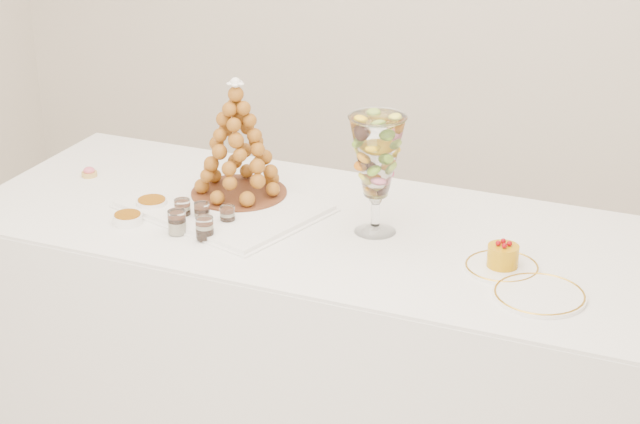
% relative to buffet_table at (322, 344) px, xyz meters
% --- Properties ---
extents(buffet_table, '(2.26, 0.96, 0.85)m').
position_rel_buffet_table_xyz_m(buffet_table, '(0.00, 0.00, 0.00)').
color(buffet_table, white).
rests_on(buffet_table, ground).
extents(lace_tray, '(0.67, 0.58, 0.02)m').
position_rel_buffet_table_xyz_m(lace_tray, '(-0.33, -0.00, 0.43)').
color(lace_tray, white).
rests_on(lace_tray, buffet_table).
extents(macaron_vase, '(0.17, 0.17, 0.36)m').
position_rel_buffet_table_xyz_m(macaron_vase, '(0.17, 0.01, 0.66)').
color(macaron_vase, white).
rests_on(macaron_vase, buffet_table).
extents(cake_plate, '(0.21, 0.21, 0.01)m').
position_rel_buffet_table_xyz_m(cake_plate, '(0.58, -0.10, 0.43)').
color(cake_plate, white).
rests_on(cake_plate, buffet_table).
extents(spare_plate, '(0.25, 0.25, 0.01)m').
position_rel_buffet_table_xyz_m(spare_plate, '(0.71, -0.23, 0.43)').
color(spare_plate, white).
rests_on(spare_plate, buffet_table).
extents(pink_tart, '(0.05, 0.05, 0.03)m').
position_rel_buffet_table_xyz_m(pink_tart, '(-0.88, 0.09, 0.44)').
color(pink_tart, tan).
rests_on(pink_tart, buffet_table).
extents(verrine_a, '(0.06, 0.06, 0.07)m').
position_rel_buffet_table_xyz_m(verrine_a, '(-0.41, -0.12, 0.46)').
color(verrine_a, white).
rests_on(verrine_a, buffet_table).
extents(verrine_b, '(0.05, 0.05, 0.06)m').
position_rel_buffet_table_xyz_m(verrine_b, '(-0.35, -0.12, 0.46)').
color(verrine_b, white).
rests_on(verrine_b, buffet_table).
extents(verrine_c, '(0.05, 0.05, 0.06)m').
position_rel_buffet_table_xyz_m(verrine_c, '(-0.26, -0.11, 0.46)').
color(verrine_c, white).
rests_on(verrine_c, buffet_table).
extents(verrine_d, '(0.06, 0.06, 0.07)m').
position_rel_buffet_table_xyz_m(verrine_d, '(-0.38, -0.22, 0.46)').
color(verrine_d, white).
rests_on(verrine_d, buffet_table).
extents(verrine_e, '(0.06, 0.06, 0.07)m').
position_rel_buffet_table_xyz_m(verrine_e, '(-0.28, -0.23, 0.46)').
color(verrine_e, white).
rests_on(verrine_e, buffet_table).
extents(ramekin_back, '(0.10, 0.10, 0.03)m').
position_rel_buffet_table_xyz_m(ramekin_back, '(-0.54, -0.08, 0.44)').
color(ramekin_back, white).
rests_on(ramekin_back, buffet_table).
extents(ramekin_front, '(0.09, 0.09, 0.03)m').
position_rel_buffet_table_xyz_m(ramekin_front, '(-0.56, -0.21, 0.44)').
color(ramekin_front, white).
rests_on(ramekin_front, buffet_table).
extents(croquembouche, '(0.31, 0.31, 0.39)m').
position_rel_buffet_table_xyz_m(croquembouche, '(-0.32, 0.09, 0.63)').
color(croquembouche, brown).
rests_on(croquembouche, lace_tray).
extents(mousse_cake, '(0.09, 0.09, 0.08)m').
position_rel_buffet_table_xyz_m(mousse_cake, '(0.58, -0.10, 0.47)').
color(mousse_cake, '#C48909').
rests_on(mousse_cake, cake_plate).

